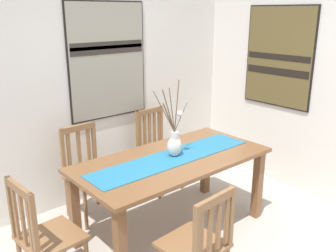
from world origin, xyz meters
name	(u,v)px	position (x,y,z in m)	size (l,w,h in m)	color
wall_back	(96,78)	(0.00, 1.86, 1.35)	(6.40, 0.12, 2.70)	silver
dining_table	(173,169)	(0.08, 0.67, 0.65)	(1.82, 0.89, 0.76)	brown
table_runner	(173,157)	(0.08, 0.67, 0.76)	(1.67, 0.36, 0.01)	#236B93
centerpiece_vase	(175,142)	(0.12, 0.69, 0.89)	(0.30, 0.17, 0.70)	silver
chair_0	(199,244)	(-0.37, -0.13, 0.47)	(0.45, 0.45, 0.90)	brown
chair_1	(157,148)	(0.56, 1.50, 0.49)	(0.44, 0.44, 0.96)	brown
chair_2	(87,172)	(-0.38, 1.46, 0.48)	(0.44, 0.44, 0.95)	brown
chair_3	(43,236)	(-1.17, 0.68, 0.47)	(0.45, 0.45, 0.93)	brown
painting_on_back_wall	(108,61)	(0.12, 1.79, 1.53)	(0.95, 0.05, 1.25)	black
painting_on_side_wall	(279,57)	(1.79, 0.76, 1.54)	(0.05, 0.88, 1.15)	black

